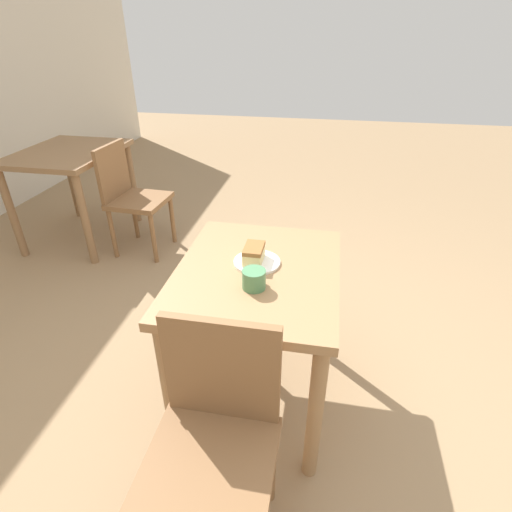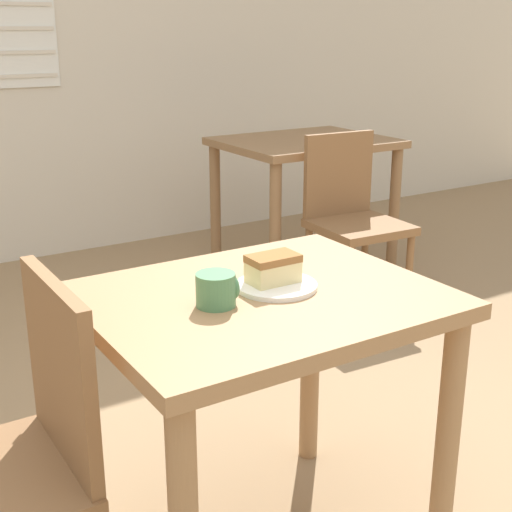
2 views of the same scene
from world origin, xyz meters
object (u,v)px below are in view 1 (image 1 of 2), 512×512
(dining_table_near, at_px, (257,295))
(chair_far_corner, at_px, (131,195))
(chair_near_window, at_px, (214,438))
(cake_slice, at_px, (254,254))
(dining_table_far, at_px, (70,166))
(coffee_mug, at_px, (254,279))
(plate, at_px, (257,262))

(dining_table_near, height_order, chair_far_corner, chair_far_corner)
(chair_near_window, height_order, cake_slice, chair_near_window)
(chair_near_window, xyz_separation_m, cake_slice, (0.66, -0.01, 0.31))
(dining_table_far, height_order, cake_slice, cake_slice)
(dining_table_near, bearing_deg, cake_slice, 27.24)
(chair_far_corner, xyz_separation_m, coffee_mug, (-1.45, -1.26, 0.31))
(chair_near_window, xyz_separation_m, plate, (0.66, -0.02, 0.27))
(dining_table_near, relative_size, dining_table_far, 0.93)
(chair_near_window, bearing_deg, chair_far_corner, 122.24)
(dining_table_near, bearing_deg, chair_near_window, 177.32)
(dining_table_near, distance_m, coffee_mug, 0.22)
(plate, distance_m, cake_slice, 0.04)
(cake_slice, height_order, coffee_mug, cake_slice)
(chair_far_corner, bearing_deg, dining_table_near, -133.34)
(plate, bearing_deg, coffee_mug, -173.11)
(dining_table_near, xyz_separation_m, dining_table_far, (1.43, 1.80, 0.03))
(chair_far_corner, xyz_separation_m, cake_slice, (-1.27, -1.22, 0.31))
(cake_slice, relative_size, coffee_mug, 1.23)
(dining_table_near, distance_m, plate, 0.15)
(plate, xyz_separation_m, coffee_mug, (-0.18, -0.02, 0.03))
(dining_table_near, height_order, cake_slice, cake_slice)
(plate, bearing_deg, dining_table_near, -167.55)
(chair_far_corner, distance_m, plate, 1.79)
(dining_table_near, relative_size, plate, 4.16)
(chair_far_corner, xyz_separation_m, plate, (-1.27, -1.24, 0.27))
(dining_table_near, height_order, dining_table_far, dining_table_far)
(chair_near_window, distance_m, plate, 0.72)
(coffee_mug, bearing_deg, dining_table_far, 49.29)
(dining_table_near, bearing_deg, plate, 12.45)
(chair_near_window, xyz_separation_m, chair_far_corner, (1.93, 1.22, 0.00))
(coffee_mug, bearing_deg, chair_near_window, 175.32)
(cake_slice, bearing_deg, chair_near_window, 179.56)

